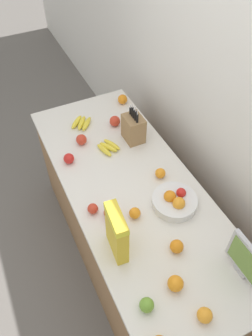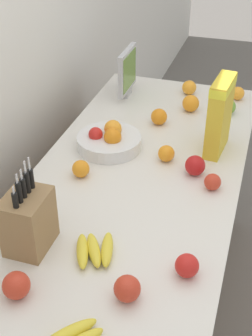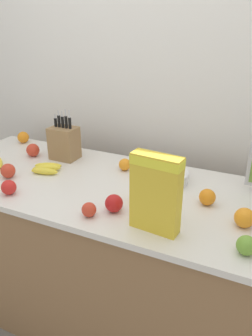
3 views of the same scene
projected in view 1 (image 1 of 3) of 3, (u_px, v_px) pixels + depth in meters
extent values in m
plane|color=slate|center=(131.00, 253.00, 2.79)|extent=(14.00, 14.00, 0.00)
cube|color=silver|center=(224.00, 110.00, 2.01)|extent=(9.00, 0.06, 2.60)
cube|color=olive|center=(131.00, 225.00, 2.47)|extent=(2.03, 0.79, 0.86)
cube|color=silver|center=(132.00, 188.00, 2.14)|extent=(2.06, 0.82, 0.03)
cube|color=#937047|center=(133.00, 129.00, 2.37)|extent=(0.16, 0.13, 0.20)
cylinder|color=black|center=(131.00, 111.00, 2.31)|extent=(0.02, 0.02, 0.05)
cube|color=silver|center=(131.00, 106.00, 2.28)|extent=(0.01, 0.00, 0.02)
cylinder|color=black|center=(132.00, 112.00, 2.28)|extent=(0.02, 0.02, 0.07)
cube|color=silver|center=(132.00, 106.00, 2.25)|extent=(0.01, 0.00, 0.03)
cylinder|color=black|center=(134.00, 114.00, 2.27)|extent=(0.02, 0.02, 0.07)
cube|color=silver|center=(134.00, 108.00, 2.23)|extent=(0.01, 0.00, 0.03)
cylinder|color=black|center=(135.00, 116.00, 2.25)|extent=(0.02, 0.02, 0.07)
cube|color=silver|center=(136.00, 109.00, 2.21)|extent=(0.01, 0.00, 0.04)
cylinder|color=black|center=(137.00, 118.00, 2.24)|extent=(0.02, 0.02, 0.07)
cube|color=silver|center=(137.00, 112.00, 2.20)|extent=(0.01, 0.00, 0.04)
cube|color=#B7B7BC|center=(240.00, 270.00, 1.72)|extent=(0.08, 0.03, 0.03)
cube|color=#B7B7BC|center=(247.00, 259.00, 1.63)|extent=(0.24, 0.02, 0.22)
cube|color=olive|center=(244.00, 260.00, 1.63)|extent=(0.20, 0.00, 0.18)
cube|color=gold|center=(117.00, 233.00, 1.70)|extent=(0.20, 0.08, 0.32)
cube|color=yellow|center=(116.00, 218.00, 1.60)|extent=(0.21, 0.09, 0.04)
cylinder|color=silver|center=(174.00, 202.00, 2.01)|extent=(0.28, 0.28, 0.06)
sphere|color=orange|center=(179.00, 203.00, 1.95)|extent=(0.08, 0.08, 0.08)
sphere|color=red|center=(181.00, 193.00, 2.01)|extent=(0.06, 0.06, 0.06)
sphere|color=orange|center=(170.00, 196.00, 1.98)|extent=(0.08, 0.08, 0.08)
ellipsoid|color=yellow|center=(112.00, 144.00, 2.37)|extent=(0.16, 0.10, 0.04)
ellipsoid|color=yellow|center=(108.00, 147.00, 2.35)|extent=(0.15, 0.11, 0.04)
ellipsoid|color=yellow|center=(104.00, 150.00, 2.33)|extent=(0.16, 0.08, 0.04)
ellipsoid|color=yellow|center=(77.00, 122.00, 2.54)|extent=(0.14, 0.14, 0.04)
ellipsoid|color=yellow|center=(82.00, 123.00, 2.53)|extent=(0.16, 0.13, 0.04)
ellipsoid|color=yellow|center=(87.00, 124.00, 2.53)|extent=(0.15, 0.14, 0.04)
sphere|color=#6B9E33|center=(147.00, 305.00, 1.58)|extent=(0.07, 0.07, 0.07)
sphere|color=red|center=(81.00, 140.00, 2.37)|extent=(0.08, 0.08, 0.08)
sphere|color=red|center=(69.00, 159.00, 2.25)|extent=(0.07, 0.07, 0.07)
sphere|color=red|center=(115.00, 121.00, 2.51)|extent=(0.08, 0.08, 0.08)
sphere|color=red|center=(110.00, 213.00, 1.94)|extent=(0.08, 0.08, 0.08)
sphere|color=red|center=(93.00, 209.00, 1.97)|extent=(0.06, 0.06, 0.06)
sphere|color=orange|center=(123.00, 99.00, 2.71)|extent=(0.08, 0.08, 0.08)
sphere|color=orange|center=(177.00, 246.00, 1.79)|extent=(0.08, 0.08, 0.08)
sphere|color=orange|center=(205.00, 315.00, 1.55)|extent=(0.08, 0.08, 0.08)
sphere|color=orange|center=(176.00, 283.00, 1.65)|extent=(0.08, 0.08, 0.08)
sphere|color=orange|center=(160.00, 173.00, 2.16)|extent=(0.07, 0.07, 0.07)
sphere|color=orange|center=(135.00, 213.00, 1.94)|extent=(0.07, 0.07, 0.07)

